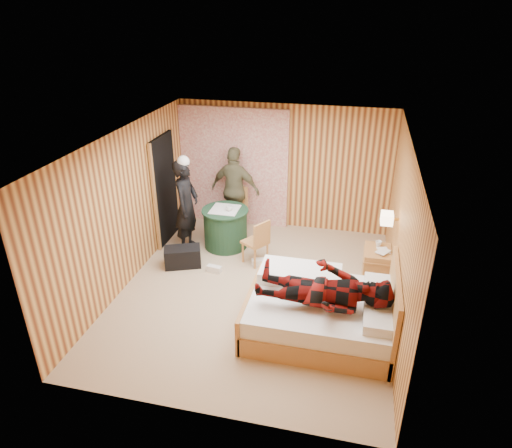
% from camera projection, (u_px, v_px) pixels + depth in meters
% --- Properties ---
extents(floor, '(4.20, 5.00, 0.01)m').
position_uv_depth(floor, '(255.00, 291.00, 7.36)').
color(floor, tan).
rests_on(floor, ground).
extents(ceiling, '(4.20, 5.00, 0.01)m').
position_uv_depth(ceiling, '(255.00, 139.00, 6.26)').
color(ceiling, white).
rests_on(ceiling, wall_back).
extents(wall_back, '(4.20, 0.02, 2.50)m').
position_uv_depth(wall_back, '(284.00, 168.00, 8.99)').
color(wall_back, '#ECB35A').
rests_on(wall_back, floor).
extents(wall_left, '(0.02, 5.00, 2.50)m').
position_uv_depth(wall_left, '(126.00, 208.00, 7.23)').
color(wall_left, '#ECB35A').
rests_on(wall_left, floor).
extents(wall_right, '(0.02, 5.00, 2.50)m').
position_uv_depth(wall_right, '(400.00, 236.00, 6.38)').
color(wall_right, '#ECB35A').
rests_on(wall_right, floor).
extents(curtain, '(2.20, 0.08, 2.40)m').
position_uv_depth(curtain, '(234.00, 167.00, 9.16)').
color(curtain, white).
rests_on(curtain, floor).
extents(doorway, '(0.06, 0.90, 2.05)m').
position_uv_depth(doorway, '(165.00, 190.00, 8.55)').
color(doorway, black).
rests_on(doorway, floor).
extents(wall_lamp, '(0.26, 0.24, 0.16)m').
position_uv_depth(wall_lamp, '(387.00, 218.00, 6.79)').
color(wall_lamp, gold).
rests_on(wall_lamp, wall_right).
extents(bed, '(2.00, 1.56, 1.07)m').
position_uv_depth(bed, '(321.00, 312.00, 6.36)').
color(bed, tan).
rests_on(bed, floor).
extents(nightstand, '(0.44, 0.60, 0.58)m').
position_uv_depth(nightstand, '(376.00, 265.00, 7.51)').
color(nightstand, tan).
rests_on(nightstand, floor).
extents(round_table, '(0.87, 0.87, 0.77)m').
position_uv_depth(round_table, '(226.00, 228.00, 8.55)').
color(round_table, '#1C3D22').
rests_on(round_table, floor).
extents(chair_far, '(0.49, 0.49, 0.93)m').
position_uv_depth(chair_far, '(236.00, 206.00, 9.08)').
color(chair_far, tan).
rests_on(chair_far, floor).
extents(chair_near, '(0.52, 0.52, 0.84)m').
position_uv_depth(chair_near, '(258.00, 239.00, 7.91)').
color(chair_near, tan).
rests_on(chair_near, floor).
extents(duffel_bag, '(0.70, 0.54, 0.35)m').
position_uv_depth(duffel_bag, '(183.00, 257.00, 7.99)').
color(duffel_bag, black).
rests_on(duffel_bag, floor).
extents(sneaker_left, '(0.26, 0.14, 0.11)m').
position_uv_depth(sneaker_left, '(214.00, 269.00, 7.86)').
color(sneaker_left, silver).
rests_on(sneaker_left, floor).
extents(sneaker_right, '(0.32, 0.21, 0.13)m').
position_uv_depth(sneaker_right, '(260.00, 262.00, 8.04)').
color(sneaker_right, silver).
rests_on(sneaker_right, floor).
extents(woman_standing, '(0.42, 0.64, 1.74)m').
position_uv_depth(woman_standing, '(187.00, 206.00, 8.25)').
color(woman_standing, black).
rests_on(woman_standing, floor).
extents(man_at_table, '(1.06, 0.57, 1.72)m').
position_uv_depth(man_at_table, '(235.00, 190.00, 8.97)').
color(man_at_table, '#656243').
rests_on(man_at_table, floor).
extents(man_on_bed, '(0.86, 0.67, 1.77)m').
position_uv_depth(man_on_bed, '(325.00, 281.00, 5.87)').
color(man_on_bed, '#680C09').
rests_on(man_on_bed, bed).
extents(book_lower, '(0.23, 0.26, 0.02)m').
position_uv_depth(book_lower, '(378.00, 251.00, 7.34)').
color(book_lower, silver).
rests_on(book_lower, nightstand).
extents(book_upper, '(0.26, 0.28, 0.02)m').
position_uv_depth(book_upper, '(378.00, 250.00, 7.33)').
color(book_upper, silver).
rests_on(book_upper, nightstand).
extents(cup_nightstand, '(0.11, 0.11, 0.09)m').
position_uv_depth(cup_nightstand, '(379.00, 244.00, 7.48)').
color(cup_nightstand, silver).
rests_on(cup_nightstand, nightstand).
extents(cup_table, '(0.15, 0.15, 0.10)m').
position_uv_depth(cup_table, '(229.00, 208.00, 8.29)').
color(cup_table, silver).
rests_on(cup_table, round_table).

